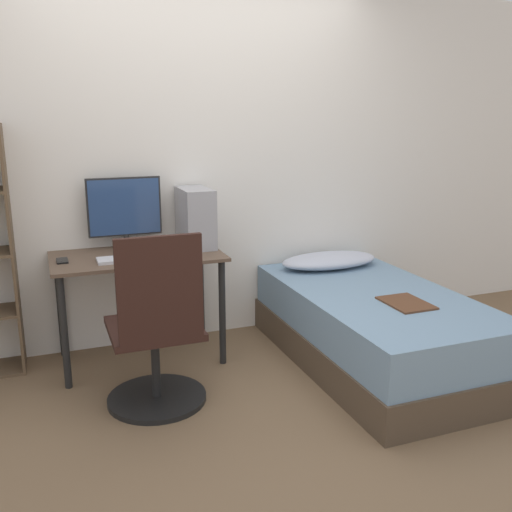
{
  "coord_description": "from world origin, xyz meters",
  "views": [
    {
      "loc": [
        -1.05,
        -2.58,
        1.62
      ],
      "look_at": [
        0.18,
        0.64,
        0.75
      ],
      "focal_mm": 40.0,
      "sensor_mm": 36.0,
      "label": 1
    }
  ],
  "objects": [
    {
      "name": "mouse",
      "position": [
        -0.31,
        0.91,
        0.74
      ],
      "size": [
        0.06,
        0.09,
        0.02
      ],
      "color": "silver",
      "rests_on": "desk"
    },
    {
      "name": "bed",
      "position": [
        0.94,
        0.43,
        0.24
      ],
      "size": [
        0.99,
        1.81,
        0.49
      ],
      "color": "#4C3D2D",
      "rests_on": "ground_plane"
    },
    {
      "name": "phone",
      "position": [
        -0.96,
        1.02,
        0.73
      ],
      "size": [
        0.07,
        0.14,
        0.01
      ],
      "color": "black",
      "rests_on": "desk"
    },
    {
      "name": "ground_plane",
      "position": [
        0.0,
        0.0,
        0.0
      ],
      "size": [
        14.0,
        14.0,
        0.0
      ],
      "primitive_type": "plane",
      "color": "brown"
    },
    {
      "name": "desk",
      "position": [
        -0.5,
        1.03,
        0.62
      ],
      "size": [
        1.08,
        0.61,
        0.73
      ],
      "color": "brown",
      "rests_on": "ground_plane"
    },
    {
      "name": "office_chair",
      "position": [
        -0.52,
        0.35,
        0.38
      ],
      "size": [
        0.57,
        0.57,
        1.02
      ],
      "color": "black",
      "rests_on": "ground_plane"
    },
    {
      "name": "magazine",
      "position": [
        0.97,
        0.16,
        0.5
      ],
      "size": [
        0.24,
        0.32,
        0.01
      ],
      "color": "#56331E",
      "rests_on": "bed"
    },
    {
      "name": "keyboard",
      "position": [
        -0.56,
        0.91,
        0.74
      ],
      "size": [
        0.4,
        0.15,
        0.02
      ],
      "color": "silver",
      "rests_on": "desk"
    },
    {
      "name": "monitor",
      "position": [
        -0.53,
        1.24,
        0.99
      ],
      "size": [
        0.49,
        0.16,
        0.48
      ],
      "color": "black",
      "rests_on": "desk"
    },
    {
      "name": "pc_tower",
      "position": [
        -0.07,
        1.13,
        0.93
      ],
      "size": [
        0.2,
        0.37,
        0.4
      ],
      "color": "#99999E",
      "rests_on": "desk"
    },
    {
      "name": "wall_back",
      "position": [
        0.0,
        1.36,
        1.25
      ],
      "size": [
        8.0,
        0.05,
        2.5
      ],
      "color": "silver",
      "rests_on": "ground_plane"
    },
    {
      "name": "pillow",
      "position": [
        0.94,
        1.08,
        0.55
      ],
      "size": [
        0.75,
        0.36,
        0.11
      ],
      "color": "#B2B7C6",
      "rests_on": "bed"
    }
  ]
}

